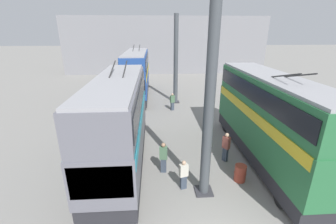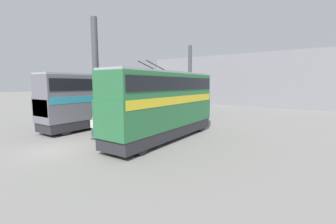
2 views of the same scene
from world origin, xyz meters
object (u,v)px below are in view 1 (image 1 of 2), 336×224
(person_aisle_midway, at_px, (172,101))
(person_by_left_row, at_px, (226,146))
(bus_left_near, at_px, (270,114))
(bus_right_far, at_px, (137,71))
(bus_right_near, at_px, (119,118))
(person_by_right_row, at_px, (163,157))
(oil_drum, at_px, (240,173))
(person_aisle_foreground, at_px, (184,174))

(person_aisle_midway, relative_size, person_by_left_row, 0.94)
(bus_left_near, distance_m, person_by_left_row, 3.09)
(bus_right_far, bearing_deg, bus_left_near, -149.49)
(bus_right_near, bearing_deg, person_by_right_row, -113.17)
(person_by_left_row, distance_m, oil_drum, 2.01)
(bus_right_far, height_order, person_aisle_midway, bus_right_far)
(person_by_right_row, distance_m, oil_drum, 4.10)
(person_aisle_midway, relative_size, person_aisle_foreground, 1.09)
(bus_right_far, xyz_separation_m, person_by_left_row, (-14.61, -6.14, -1.99))
(person_aisle_foreground, bearing_deg, oil_drum, 82.36)
(person_aisle_midway, height_order, person_aisle_foreground, person_aisle_midway)
(person_aisle_midway, relative_size, oil_drum, 1.92)
(person_by_left_row, bearing_deg, oil_drum, -119.98)
(person_aisle_midway, distance_m, person_by_right_row, 10.35)
(person_aisle_midway, height_order, oil_drum, person_aisle_midway)
(person_aisle_foreground, relative_size, person_by_right_row, 0.88)
(bus_left_near, distance_m, person_by_right_row, 6.54)
(person_by_left_row, bearing_deg, person_by_right_row, 158.01)
(bus_right_far, bearing_deg, person_aisle_midway, -144.67)
(bus_right_near, xyz_separation_m, person_aisle_midway, (9.24, -3.73, -1.98))
(bus_left_near, relative_size, oil_drum, 12.40)
(person_by_right_row, bearing_deg, person_aisle_midway, 178.89)
(person_by_right_row, bearing_deg, bus_right_near, -106.88)
(bus_left_near, relative_size, person_by_left_row, 6.08)
(person_aisle_midway, xyz_separation_m, person_by_left_row, (-9.35, -2.41, 0.06))
(person_aisle_foreground, bearing_deg, person_by_right_row, -163.29)
(person_by_right_row, relative_size, oil_drum, 2.00)
(bus_right_far, xyz_separation_m, person_by_right_row, (-15.52, -2.40, -2.01))
(bus_left_near, relative_size, bus_right_far, 1.01)
(bus_left_near, relative_size, bus_right_near, 1.13)
(person_aisle_foreground, bearing_deg, bus_right_far, 175.39)
(bus_right_near, distance_m, bus_right_far, 14.50)
(person_aisle_foreground, xyz_separation_m, oil_drum, (0.43, -3.02, -0.38))
(person_aisle_midway, bearing_deg, oil_drum, -12.97)
(person_by_left_row, xyz_separation_m, person_aisle_foreground, (-2.36, 2.83, -0.15))
(bus_right_near, relative_size, person_by_left_row, 5.40)
(bus_right_far, height_order, person_by_right_row, bus_right_far)
(oil_drum, bearing_deg, bus_right_near, 72.09)
(person_by_left_row, bearing_deg, person_aisle_midway, 68.78)
(bus_right_far, bearing_deg, person_by_right_row, -171.22)
(person_aisle_midway, height_order, person_by_right_row, person_by_right_row)
(person_by_right_row, xyz_separation_m, oil_drum, (-1.02, -3.94, -0.51))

